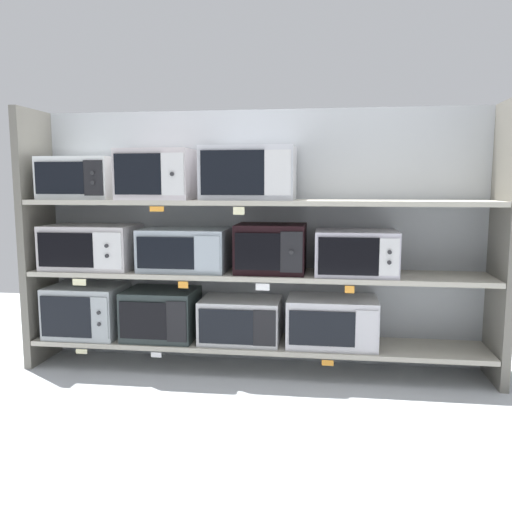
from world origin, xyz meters
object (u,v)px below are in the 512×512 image
object	(u,v)px
microwave_2	(241,320)
microwave_8	(81,178)
microwave_5	(185,250)
microwave_9	(159,175)
microwave_1	(161,314)
microwave_3	(332,321)
microwave_10	(249,173)
microwave_7	(356,252)
microwave_0	(87,310)
microwave_6	(271,248)
microwave_4	(92,247)

from	to	relation	value
microwave_2	microwave_8	distance (m)	1.37
microwave_5	microwave_9	distance (m)	0.50
microwave_1	microwave_3	size ratio (longest dim) A/B	0.82
microwave_5	microwave_2	bearing A→B (deg)	-0.03
microwave_3	microwave_10	distance (m)	1.05
microwave_7	microwave_0	bearing A→B (deg)	180.00
microwave_9	microwave_10	distance (m)	0.57
microwave_6	microwave_2	bearing A→B (deg)	-179.95
microwave_5	microwave_4	bearing A→B (deg)	-179.99
microwave_0	microwave_10	distance (m)	1.41
microwave_2	microwave_3	xyz separation A→B (m)	(0.57, 0.00, 0.01)
microwave_1	microwave_6	xyz separation A→B (m)	(0.72, -0.00, 0.44)
microwave_0	microwave_4	world-z (taller)	microwave_4
microwave_0	microwave_6	bearing A→B (deg)	0.01
microwave_5	microwave_7	world-z (taller)	microwave_7
microwave_0	microwave_1	distance (m)	0.51
microwave_5	microwave_10	bearing A→B (deg)	-0.04
microwave_3	microwave_8	size ratio (longest dim) A/B	1.19
microwave_4	microwave_5	xyz separation A→B (m)	(0.62, 0.00, -0.01)
microwave_6	microwave_8	world-z (taller)	microwave_8
microwave_1	microwave_9	size ratio (longest dim) A/B	1.00
microwave_3	microwave_5	xyz separation A→B (m)	(-0.93, -0.00, 0.43)
microwave_3	microwave_1	bearing A→B (deg)	-180.00
microwave_4	microwave_10	distance (m)	1.14
microwave_6	microwave_7	xyz separation A→B (m)	(0.52, -0.00, -0.02)
microwave_2	microwave_9	world-z (taller)	microwave_9
microwave_5	microwave_9	size ratio (longest dim) A/B	1.21
microwave_0	microwave_7	xyz separation A→B (m)	(1.75, -0.00, 0.42)
microwave_1	microwave_4	distance (m)	0.63
microwave_6	microwave_8	size ratio (longest dim) A/B	0.92
microwave_5	microwave_6	bearing A→B (deg)	-0.00
microwave_1	microwave_0	bearing A→B (deg)	-179.97
microwave_1	microwave_3	distance (m)	1.10
microwave_0	microwave_3	world-z (taller)	microwave_0
microwave_4	microwave_9	distance (m)	0.66
microwave_8	microwave_0	bearing A→B (deg)	-3.16
microwave_0	microwave_9	size ratio (longest dim) A/B	1.04
microwave_4	microwave_7	size ratio (longest dim) A/B	1.18
microwave_0	microwave_10	xyz separation A→B (m)	(1.09, 0.00, 0.90)
microwave_6	microwave_9	world-z (taller)	microwave_9
microwave_9	microwave_1	bearing A→B (deg)	178.43
microwave_4	microwave_8	xyz separation A→B (m)	(-0.06, 0.00, 0.44)
microwave_0	microwave_8	world-z (taller)	microwave_8
microwave_2	microwave_7	distance (m)	0.84
microwave_8	microwave_9	distance (m)	0.52
microwave_2	microwave_4	world-z (taller)	microwave_4
microwave_2	microwave_6	bearing A→B (deg)	0.05
microwave_9	microwave_5	bearing A→B (deg)	0.08
microwave_3	microwave_7	xyz separation A→B (m)	(0.14, -0.00, 0.44)
microwave_7	microwave_2	bearing A→B (deg)	179.98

